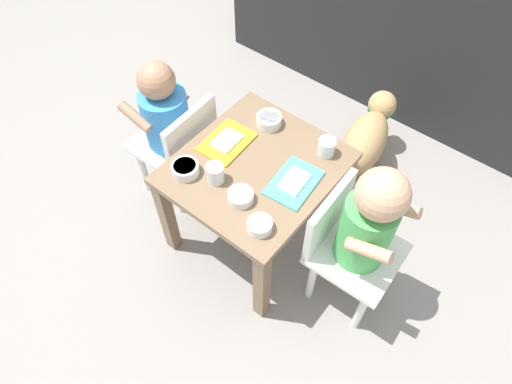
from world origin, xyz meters
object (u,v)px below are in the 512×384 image
at_px(dog, 367,138).
at_px(water_cup_right, 215,174).
at_px(seated_child_left, 168,119).
at_px(seated_child_right, 364,226).
at_px(dining_table, 256,180).
at_px(cereal_bowl_left_side, 269,120).
at_px(water_cup_left, 326,148).
at_px(veggie_bowl_far, 260,225).
at_px(cereal_bowl_right_side, 241,196).
at_px(veggie_bowl_near, 185,169).
at_px(food_tray_left, 227,142).
at_px(food_tray_right, 294,182).

distance_m(dog, water_cup_right, 0.79).
bearing_deg(seated_child_left, dog, 46.24).
bearing_deg(seated_child_right, dining_table, -178.31).
bearing_deg(cereal_bowl_left_side, dining_table, -64.59).
distance_m(seated_child_left, dog, 0.85).
bearing_deg(water_cup_left, veggie_bowl_far, -87.84).
height_order(cereal_bowl_right_side, veggie_bowl_near, veggie_bowl_near).
xyz_separation_m(seated_child_right, veggie_bowl_near, (-0.59, -0.19, 0.01)).
distance_m(food_tray_left, cereal_bowl_left_side, 0.18).
height_order(dining_table, veggie_bowl_far, veggie_bowl_far).
relative_size(cereal_bowl_right_side, veggie_bowl_near, 0.90).
xyz_separation_m(water_cup_left, cereal_bowl_right_side, (-0.10, -0.34, -0.01)).
height_order(dog, water_cup_right, water_cup_right).
xyz_separation_m(dining_table, water_cup_left, (0.16, 0.20, 0.11)).
height_order(water_cup_left, veggie_bowl_near, water_cup_left).
distance_m(food_tray_left, water_cup_right, 0.17).
distance_m(veggie_bowl_far, cereal_bowl_right_side, 0.13).
distance_m(dining_table, water_cup_left, 0.27).
bearing_deg(cereal_bowl_right_side, seated_child_right, 23.17).
bearing_deg(dog, seated_child_right, -64.66).
height_order(seated_child_left, food_tray_right, seated_child_left).
distance_m(food_tray_right, veggie_bowl_far, 0.21).
height_order(seated_child_right, veggie_bowl_far, seated_child_right).
distance_m(seated_child_right, food_tray_right, 0.27).
bearing_deg(veggie_bowl_near, dog, 67.16).
bearing_deg(dog, food_tray_left, -118.04).
relative_size(seated_child_left, cereal_bowl_left_side, 7.05).
bearing_deg(veggie_bowl_far, seated_child_right, 39.42).
height_order(seated_child_right, dog, seated_child_right).
distance_m(food_tray_right, veggie_bowl_near, 0.37).
bearing_deg(water_cup_left, food_tray_right, -92.28).
bearing_deg(veggie_bowl_near, food_tray_left, 84.57).
distance_m(dining_table, water_cup_right, 0.18).
xyz_separation_m(dining_table, water_cup_right, (-0.07, -0.13, 0.11)).
bearing_deg(water_cup_left, cereal_bowl_right_side, -106.66).
bearing_deg(cereal_bowl_left_side, dog, 58.75).
bearing_deg(veggie_bowl_near, food_tray_right, 31.42).
relative_size(cereal_bowl_left_side, veggie_bowl_near, 1.00).
height_order(seated_child_left, veggie_bowl_near, seated_child_left).
distance_m(seated_child_right, dog, 0.67).
xyz_separation_m(dog, cereal_bowl_left_side, (-0.24, -0.39, 0.26)).
relative_size(dining_table, cereal_bowl_left_side, 6.07).
relative_size(veggie_bowl_far, cereal_bowl_right_side, 0.93).
distance_m(seated_child_left, veggie_bowl_near, 0.30).
distance_m(food_tray_right, water_cup_right, 0.26).
xyz_separation_m(food_tray_left, water_cup_right, (0.08, -0.15, 0.02)).
relative_size(dining_table, dog, 1.21).
bearing_deg(seated_child_left, cereal_bowl_left_side, 31.27).
relative_size(seated_child_right, cereal_bowl_right_side, 8.30).
xyz_separation_m(water_cup_left, veggie_bowl_far, (0.01, -0.39, -0.01)).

